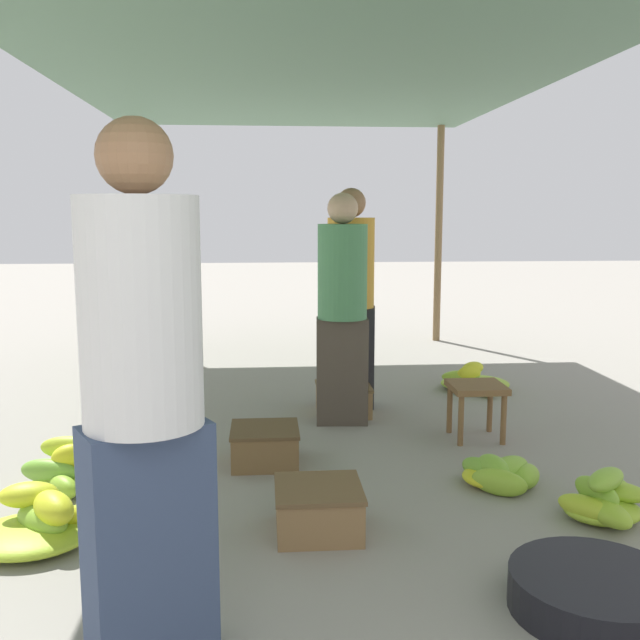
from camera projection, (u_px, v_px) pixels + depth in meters
canopy_post_back_left at (141, 236)px, 7.73m from camera, size 0.08×0.08×2.40m
canopy_post_back_right at (439, 235)px, 7.98m from camera, size 0.08×0.08×2.40m
canopy_tarp at (311, 57)px, 4.50m from camera, size 3.68×6.84×0.04m
vendor_foreground at (144, 395)px, 2.17m from camera, size 0.49×0.49×1.72m
stool at (476, 394)px, 4.56m from camera, size 0.34×0.34×0.36m
basin_black at (595, 593)px, 2.59m from camera, size 0.62×0.62×0.14m
banana_pile_left_0 at (39, 523)px, 3.13m from camera, size 0.53×0.53×0.25m
banana_pile_left_1 at (69, 467)px, 3.79m from camera, size 0.50×0.58×0.26m
banana_pile_right_0 at (602, 500)px, 3.37m from camera, size 0.50×0.49×0.25m
banana_pile_right_1 at (502, 474)px, 3.77m from camera, size 0.45×0.48×0.17m
banana_pile_right_2 at (473, 380)px, 5.85m from camera, size 0.58×0.65×0.24m
crate_near at (318, 509)px, 3.23m from camera, size 0.39×0.39×0.22m
crate_mid at (343, 399)px, 5.15m from camera, size 0.39×0.39×0.21m
crate_far at (265, 445)px, 4.12m from camera, size 0.39×0.39×0.21m
shopper_walking_mid at (351, 295)px, 5.25m from camera, size 0.39×0.39×1.62m
shopper_walking_far at (342, 306)px, 4.83m from camera, size 0.36×0.36×1.57m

